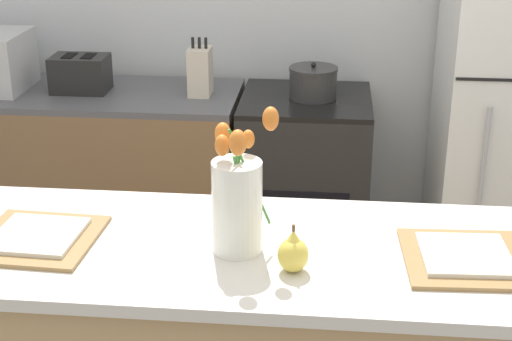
{
  "coord_description": "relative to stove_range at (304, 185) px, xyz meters",
  "views": [
    {
      "loc": [
        0.21,
        -1.88,
        1.93
      ],
      "look_at": [
        0.0,
        0.25,
        1.06
      ],
      "focal_mm": 55.0,
      "sensor_mm": 36.0,
      "label": 1
    }
  ],
  "objects": [
    {
      "name": "plate_setting_right",
      "position": [
        0.48,
        -1.63,
        0.51
      ],
      "size": [
        0.33,
        0.33,
        0.02
      ],
      "color": "olive",
      "rests_on": "kitchen_island"
    },
    {
      "name": "stove_range",
      "position": [
        0.0,
        0.0,
        0.0
      ],
      "size": [
        0.6,
        0.61,
        0.88
      ],
      "color": "black",
      "rests_on": "ground_plane"
    },
    {
      "name": "plate_setting_left",
      "position": [
        -0.68,
        -1.63,
        0.51
      ],
      "size": [
        0.33,
        0.33,
        0.02
      ],
      "color": "olive",
      "rests_on": "kitchen_island"
    },
    {
      "name": "back_counter",
      "position": [
        -1.16,
        0.0,
        0.0
      ],
      "size": [
        1.68,
        0.6,
        0.88
      ],
      "color": "brown",
      "rests_on": "ground_plane"
    },
    {
      "name": "toaster",
      "position": [
        -1.06,
        -0.0,
        0.53
      ],
      "size": [
        0.28,
        0.18,
        0.17
      ],
      "color": "black",
      "rests_on": "back_counter"
    },
    {
      "name": "cooking_pot",
      "position": [
        0.03,
        0.0,
        0.51
      ],
      "size": [
        0.22,
        0.22,
        0.17
      ],
      "color": "#2D2D2D",
      "rests_on": "stove_range"
    },
    {
      "name": "knife_block",
      "position": [
        -0.49,
        -0.0,
        0.55
      ],
      "size": [
        0.1,
        0.14,
        0.27
      ],
      "color": "beige",
      "rests_on": "back_counter"
    },
    {
      "name": "pear_figurine",
      "position": [
        0.03,
        -1.72,
        0.55
      ],
      "size": [
        0.08,
        0.08,
        0.13
      ],
      "color": "#E5CC4C",
      "rests_on": "kitchen_island"
    },
    {
      "name": "flower_vase",
      "position": [
        -0.12,
        -1.62,
        0.65
      ],
      "size": [
        0.17,
        0.16,
        0.4
      ],
      "color": "silver",
      "rests_on": "kitchen_island"
    }
  ]
}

